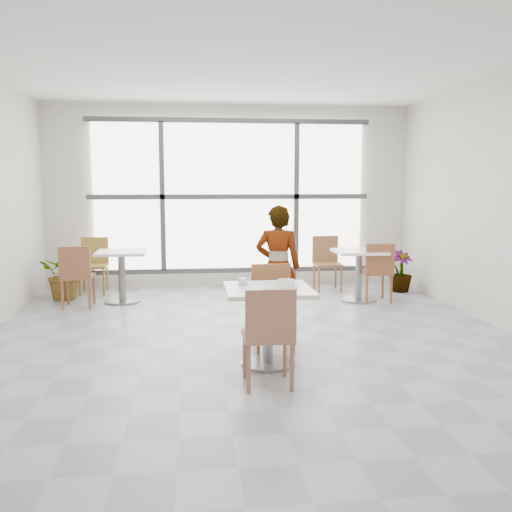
{
  "coord_description": "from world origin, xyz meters",
  "views": [
    {
      "loc": [
        -0.64,
        -5.87,
        1.73
      ],
      "look_at": [
        0.0,
        -0.3,
        1.0
      ],
      "focal_mm": 39.61,
      "sensor_mm": 36.0,
      "label": 1
    }
  ],
  "objects": [
    {
      "name": "bg_chair_left_near",
      "position": [
        -2.22,
        2.04,
        0.5
      ],
      "size": [
        0.42,
        0.42,
        0.87
      ],
      "rotation": [
        0.0,
        0.0,
        3.14
      ],
      "color": "brown",
      "rests_on": "ground"
    },
    {
      "name": "bg_table_left",
      "position": [
        -1.65,
        2.37,
        0.49
      ],
      "size": [
        0.7,
        0.7,
        0.75
      ],
      "color": "silver",
      "rests_on": "ground"
    },
    {
      "name": "main_table",
      "position": [
        0.07,
        -0.69,
        0.52
      ],
      "size": [
        0.8,
        0.8,
        0.75
      ],
      "color": "white",
      "rests_on": "ground"
    },
    {
      "name": "person",
      "position": [
        0.38,
        0.72,
        0.73
      ],
      "size": [
        0.6,
        0.45,
        1.47
      ],
      "primitive_type": "imported",
      "rotation": [
        0.0,
        0.0,
        2.94
      ],
      "color": "black",
      "rests_on": "ground"
    },
    {
      "name": "bg_chair_right_near",
      "position": [
        2.02,
        1.93,
        0.5
      ],
      "size": [
        0.42,
        0.42,
        0.87
      ],
      "rotation": [
        0.0,
        0.0,
        3.14
      ],
      "color": "brown",
      "rests_on": "ground"
    },
    {
      "name": "bg_chair_right_far",
      "position": [
        1.52,
        2.97,
        0.5
      ],
      "size": [
        0.42,
        0.42,
        0.87
      ],
      "color": "#8E603B",
      "rests_on": "ground"
    },
    {
      "name": "wall_front",
      "position": [
        0.0,
        -3.5,
        1.5
      ],
      "size": [
        6.0,
        0.0,
        6.0
      ],
      "primitive_type": "plane",
      "rotation": [
        -1.57,
        0.0,
        0.0
      ],
      "color": "silver",
      "rests_on": "ground"
    },
    {
      "name": "oatmeal_bowl",
      "position": [
        0.23,
        -0.76,
        0.79
      ],
      "size": [
        0.21,
        0.21,
        0.1
      ],
      "color": "white",
      "rests_on": "main_table"
    },
    {
      "name": "coffee_cup",
      "position": [
        -0.15,
        -0.54,
        0.78
      ],
      "size": [
        0.16,
        0.13,
        0.07
      ],
      "color": "silver",
      "rests_on": "main_table"
    },
    {
      "name": "plant_left",
      "position": [
        -2.51,
        2.7,
        0.39
      ],
      "size": [
        0.75,
        0.67,
        0.78
      ],
      "primitive_type": "imported",
      "rotation": [
        0.0,
        0.0,
        0.1
      ],
      "color": "#568037",
      "rests_on": "ground"
    },
    {
      "name": "wall_back",
      "position": [
        0.0,
        3.5,
        1.5
      ],
      "size": [
        6.0,
        0.0,
        6.0
      ],
      "primitive_type": "plane",
      "rotation": [
        1.57,
        0.0,
        0.0
      ],
      "color": "silver",
      "rests_on": "ground"
    },
    {
      "name": "plant_right",
      "position": [
        2.66,
        2.69,
        0.33
      ],
      "size": [
        0.45,
        0.45,
        0.66
      ],
      "primitive_type": "imported",
      "rotation": [
        0.0,
        0.0,
        0.24
      ],
      "color": "#47743C",
      "rests_on": "ground"
    },
    {
      "name": "ceiling",
      "position": [
        0.0,
        0.0,
        3.0
      ],
      "size": [
        7.0,
        7.0,
        0.0
      ],
      "primitive_type": "plane",
      "rotation": [
        3.14,
        0.0,
        0.0
      ],
      "color": "white",
      "rests_on": "ground"
    },
    {
      "name": "floor",
      "position": [
        0.0,
        0.0,
        0.0
      ],
      "size": [
        7.0,
        7.0,
        0.0
      ],
      "primitive_type": "plane",
      "color": "#9E9EA5",
      "rests_on": "ground"
    },
    {
      "name": "window",
      "position": [
        0.0,
        3.44,
        1.5
      ],
      "size": [
        4.6,
        0.07,
        2.52
      ],
      "color": "white",
      "rests_on": "ground"
    },
    {
      "name": "chair_far",
      "position": [
        0.2,
        -0.09,
        0.5
      ],
      "size": [
        0.42,
        0.42,
        0.87
      ],
      "color": "#935A33",
      "rests_on": "ground"
    },
    {
      "name": "bg_chair_left_far",
      "position": [
        -2.17,
        3.17,
        0.5
      ],
      "size": [
        0.42,
        0.42,
        0.87
      ],
      "color": "olive",
      "rests_on": "ground"
    },
    {
      "name": "bg_table_right",
      "position": [
        1.79,
        2.08,
        0.49
      ],
      "size": [
        0.7,
        0.7,
        0.75
      ],
      "color": "white",
      "rests_on": "ground"
    },
    {
      "name": "chair_near",
      "position": [
        -0.01,
        -1.31,
        0.5
      ],
      "size": [
        0.42,
        0.42,
        0.87
      ],
      "rotation": [
        0.0,
        0.0,
        3.14
      ],
      "color": "#9C684C",
      "rests_on": "ground"
    }
  ]
}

